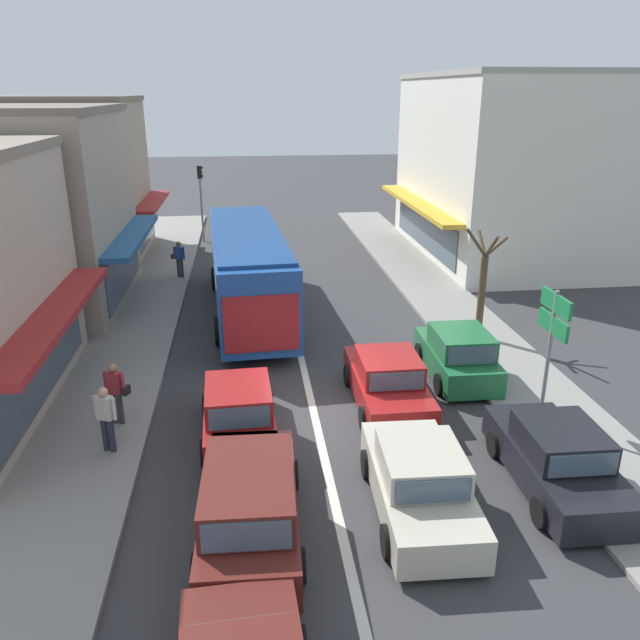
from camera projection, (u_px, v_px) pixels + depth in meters
name	position (u px, v px, depth m)	size (l,w,h in m)	color
ground_plane	(315.00, 416.00, 16.33)	(140.00, 140.00, 0.00)	#353538
lane_centre_line	(301.00, 356.00, 20.06)	(0.20, 28.00, 0.01)	silver
sidewalk_left	(96.00, 340.00, 21.13)	(5.20, 44.00, 0.14)	gray
kerb_right	(466.00, 324.00, 22.60)	(2.80, 44.00, 0.12)	gray
shopfront_mid_block	(15.00, 211.00, 23.46)	(8.52, 8.49, 7.53)	gray
shopfront_far_end	(68.00, 180.00, 30.77)	(8.00, 7.03, 7.79)	gray
building_right_far	(506.00, 167.00, 31.17)	(9.06, 12.72, 8.86)	silver
city_bus	(248.00, 266.00, 23.27)	(3.18, 10.98, 3.23)	#1E4C99
sedan_behind_bus_mid	(387.00, 382.00, 16.73)	(1.92, 4.21, 1.47)	maroon
wagon_adjacent_lane_trail	(250.00, 503.00, 11.71)	(2.07, 4.57, 1.58)	#561E19
sedan_behind_bus_near	(419.00, 483.00, 12.45)	(2.02, 4.26, 1.47)	#B7B29E
hatchback_queue_far_back	(239.00, 413.00, 15.05)	(1.91, 3.75, 1.54)	maroon
parked_sedan_kerb_front	(557.00, 459.00, 13.24)	(1.98, 4.24, 1.47)	black
parked_hatchback_kerb_second	(458.00, 355.00, 18.32)	(1.88, 3.73, 1.54)	#1E6638
traffic_light_downstreet	(201.00, 190.00, 34.33)	(0.33, 0.24, 4.20)	gray
directional_road_sign	(553.00, 327.00, 14.95)	(0.10, 1.40, 3.60)	gray
street_tree_right	(482.00, 289.00, 20.69)	(1.46, 1.63, 3.90)	brown
pedestrian_with_handbag_near	(179.00, 257.00, 27.73)	(0.64, 0.44, 1.63)	#333338
pedestrian_browsing_midblock	(116.00, 390.00, 15.42)	(0.65, 0.40, 1.63)	#333338
pedestrian_far_walker	(106.00, 415.00, 14.21)	(0.53, 0.34, 1.63)	#232838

